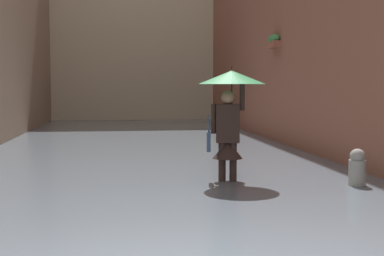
{
  "coord_description": "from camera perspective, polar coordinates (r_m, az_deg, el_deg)",
  "views": [
    {
      "loc": [
        0.56,
        3.83,
        1.74
      ],
      "look_at": [
        -0.46,
        -4.02,
        1.14
      ],
      "focal_mm": 50.66,
      "sensor_mm": 36.0,
      "label": 1
    }
  ],
  "objects": [
    {
      "name": "mooring_bollard",
      "position": [
        8.88,
        17.0,
        -4.6
      ],
      "size": [
        0.27,
        0.27,
        0.78
      ],
      "color": "gray",
      "rests_on": "ground_plane"
    },
    {
      "name": "flood_water",
      "position": [
        14.71,
        -5.2,
        -2.06
      ],
      "size": [
        8.32,
        27.57,
        0.2
      ],
      "primitive_type": "cube",
      "color": "slate",
      "rests_on": "ground_plane"
    },
    {
      "name": "building_facade_far",
      "position": [
        26.52,
        -6.29,
        11.69
      ],
      "size": [
        11.12,
        1.8,
        10.27
      ],
      "primitive_type": "cube",
      "color": "beige",
      "rests_on": "ground_plane"
    },
    {
      "name": "ground_plane",
      "position": [
        14.72,
        -5.19,
        -2.44
      ],
      "size": [
        60.0,
        60.0,
        0.0
      ],
      "primitive_type": "plane",
      "color": "#605B56"
    },
    {
      "name": "person_wading",
      "position": [
        8.8,
        4.0,
        2.74
      ],
      "size": [
        1.1,
        1.1,
        2.07
      ],
      "color": "#4C4233",
      "rests_on": "ground_plane"
    }
  ]
}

